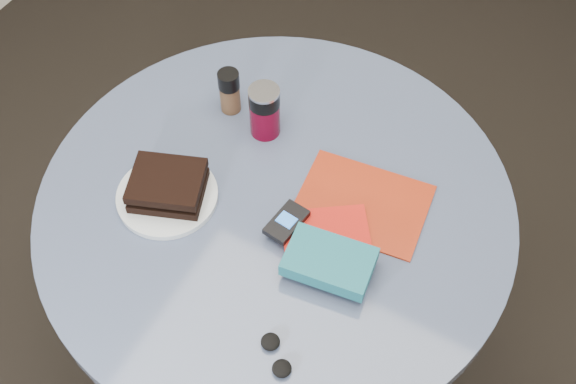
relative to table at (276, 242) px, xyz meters
The scene contains 11 objects.
ground 0.59m from the table, ahead, with size 4.00×4.00×0.00m, color black.
table is the anchor object (origin of this frame).
plate 0.28m from the table, 152.48° to the right, with size 0.21×0.21×0.01m, color silver.
sandwich 0.30m from the table, 153.31° to the right, with size 0.18×0.17×0.05m.
soda_can 0.30m from the table, 126.47° to the left, with size 0.07×0.07×0.13m.
pepper_grinder 0.36m from the table, 141.14° to the left, with size 0.06×0.06×0.11m.
magazine 0.25m from the table, 26.48° to the left, with size 0.26×0.20×0.00m, color maroon.
red_book 0.22m from the table, 11.75° to the right, with size 0.17×0.11×0.01m, color #B4160E.
novel 0.28m from the table, 28.73° to the right, with size 0.17×0.11×0.03m, color #155867.
mp3_player 0.20m from the table, 42.91° to the right, with size 0.06×0.10×0.02m.
headphones 0.39m from the table, 60.03° to the right, with size 0.09×0.08×0.02m.
Camera 1 is at (0.45, -0.74, 1.98)m, focal length 45.00 mm.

